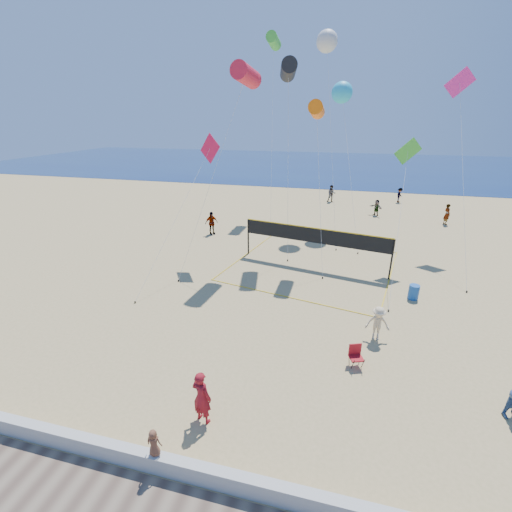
% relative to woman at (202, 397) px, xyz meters
% --- Properties ---
extents(ground, '(120.00, 120.00, 0.00)m').
position_rel_woman_xyz_m(ground, '(1.98, 1.14, -0.93)').
color(ground, tan).
rests_on(ground, ground).
extents(ocean, '(140.00, 50.00, 0.03)m').
position_rel_woman_xyz_m(ocean, '(1.98, 63.14, -0.91)').
color(ocean, navy).
rests_on(ocean, ground).
extents(seawall, '(32.00, 0.30, 0.60)m').
position_rel_woman_xyz_m(seawall, '(1.98, -1.86, -0.63)').
color(seawall, '#B5B5B0').
rests_on(seawall, ground).
extents(woman, '(0.78, 0.62, 1.86)m').
position_rel_woman_xyz_m(woman, '(0.00, 0.00, 0.00)').
color(woman, maroon).
rests_on(woman, ground).
extents(toddler, '(0.42, 0.29, 0.81)m').
position_rel_woman_xyz_m(toddler, '(-0.57, -1.83, 0.08)').
color(toddler, brown).
rests_on(toddler, seawall).
extents(bystander_b, '(1.03, 0.62, 1.55)m').
position_rel_woman_xyz_m(bystander_b, '(5.56, 5.79, -0.15)').
color(bystander_b, beige).
rests_on(bystander_b, ground).
extents(far_person_0, '(1.08, 1.09, 1.85)m').
position_rel_woman_xyz_m(far_person_0, '(-6.39, 17.39, -0.00)').
color(far_person_0, gray).
rests_on(far_person_0, ground).
extents(far_person_1, '(1.32, 1.32, 1.53)m').
position_rel_woman_xyz_m(far_person_1, '(6.92, 26.56, -0.17)').
color(far_person_1, gray).
rests_on(far_person_1, ground).
extents(far_person_2, '(0.64, 0.78, 1.83)m').
position_rel_woman_xyz_m(far_person_2, '(12.71, 25.01, -0.02)').
color(far_person_2, gray).
rests_on(far_person_2, ground).
extents(far_person_3, '(0.93, 0.73, 1.85)m').
position_rel_woman_xyz_m(far_person_3, '(2.46, 31.24, -0.00)').
color(far_person_3, gray).
rests_on(far_person_3, ground).
extents(far_person_4, '(0.98, 1.19, 1.60)m').
position_rel_woman_xyz_m(far_person_4, '(9.79, 32.88, -0.13)').
color(far_person_4, gray).
rests_on(far_person_4, ground).
extents(camp_chair, '(0.61, 0.71, 1.00)m').
position_rel_woman_xyz_m(camp_chair, '(4.66, 3.83, -0.42)').
color(camp_chair, '#A5121A').
rests_on(camp_chair, ground).
extents(trash_barrel, '(0.62, 0.62, 0.78)m').
position_rel_woman_xyz_m(trash_barrel, '(7.70, 9.95, -0.54)').
color(trash_barrel, '#184E9D').
rests_on(trash_barrel, ground).
extents(volleyball_net, '(11.13, 11.01, 2.53)m').
position_rel_woman_xyz_m(volleyball_net, '(2.18, 13.03, 0.81)').
color(volleyball_net, black).
rests_on(volleyball_net, ground).
extents(kite_0, '(3.61, 5.83, 11.68)m').
position_rel_woman_xyz_m(kite_0, '(-2.22, 13.31, 10.08)').
color(kite_0, red).
rests_on(kite_0, ground).
extents(kite_1, '(1.49, 3.66, 12.12)m').
position_rel_woman_xyz_m(kite_1, '(-0.24, 15.73, 10.56)').
color(kite_1, black).
rests_on(kite_1, ground).
extents(kite_2, '(1.66, 3.90, 9.78)m').
position_rel_woman_xyz_m(kite_2, '(1.74, 14.08, 8.30)').
color(kite_2, orange).
rests_on(kite_2, ground).
extents(kite_3, '(2.60, 7.56, 7.99)m').
position_rel_woman_xyz_m(kite_3, '(-4.54, 12.68, 5.82)').
color(kite_3, '#BF0D3E').
rests_on(kite_3, ground).
extents(kite_4, '(1.66, 7.30, 7.77)m').
position_rel_woman_xyz_m(kite_4, '(7.11, 14.93, 5.64)').
color(kite_4, green).
rests_on(kite_4, ground).
extents(kite_5, '(1.90, 8.66, 11.85)m').
position_rel_woman_xyz_m(kite_5, '(10.36, 19.44, 9.42)').
color(kite_5, '#F62A99').
rests_on(kite_5, ground).
extents(kite_6, '(3.13, 7.70, 14.88)m').
position_rel_woman_xyz_m(kite_6, '(1.44, 22.79, 13.15)').
color(kite_6, silver).
rests_on(kite_6, ground).
extents(kite_7, '(3.11, 7.53, 11.38)m').
position_rel_woman_xyz_m(kite_7, '(2.87, 22.38, 9.65)').
color(kite_7, '#24B5E5').
rests_on(kite_7, ground).
extents(kite_8, '(2.21, 9.40, 15.57)m').
position_rel_woman_xyz_m(kite_8, '(-3.38, 26.41, 14.00)').
color(kite_8, green).
rests_on(kite_8, ground).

